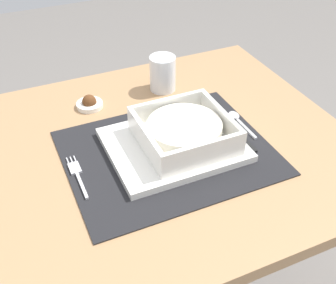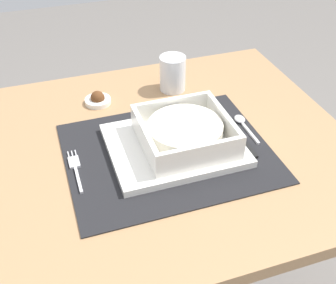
% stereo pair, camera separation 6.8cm
% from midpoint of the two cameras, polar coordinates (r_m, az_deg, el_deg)
% --- Properties ---
extents(dining_table, '(0.89, 0.73, 0.74)m').
position_cam_midpoint_polar(dining_table, '(1.01, -4.20, -5.80)').
color(dining_table, '#A37A51').
rests_on(dining_table, ground).
extents(placemat, '(0.43, 0.35, 0.00)m').
position_cam_midpoint_polar(placemat, '(0.92, -2.13, -1.47)').
color(placemat, black).
rests_on(placemat, dining_table).
extents(serving_plate, '(0.28, 0.23, 0.02)m').
position_cam_midpoint_polar(serving_plate, '(0.92, -1.38, -0.42)').
color(serving_plate, white).
rests_on(serving_plate, placemat).
extents(porridge_bowl, '(0.19, 0.19, 0.06)m').
position_cam_midpoint_polar(porridge_bowl, '(0.91, 0.03, 1.29)').
color(porridge_bowl, white).
rests_on(porridge_bowl, serving_plate).
extents(fork, '(0.02, 0.13, 0.00)m').
position_cam_midpoint_polar(fork, '(0.89, -14.26, -4.12)').
color(fork, silver).
rests_on(fork, placemat).
extents(spoon, '(0.02, 0.11, 0.01)m').
position_cam_midpoint_polar(spoon, '(1.02, 7.21, 3.15)').
color(spoon, silver).
rests_on(spoon, placemat).
extents(butter_knife, '(0.01, 0.14, 0.01)m').
position_cam_midpoint_polar(butter_knife, '(0.96, 7.63, 0.63)').
color(butter_knife, black).
rests_on(butter_knife, placemat).
extents(bread_knife, '(0.01, 0.14, 0.01)m').
position_cam_midpoint_polar(bread_knife, '(0.97, 5.61, 1.03)').
color(bread_knife, '#59331E').
rests_on(bread_knife, placemat).
extents(drinking_glass, '(0.07, 0.07, 0.09)m').
position_cam_midpoint_polar(drinking_glass, '(1.12, -2.49, 8.85)').
color(drinking_glass, white).
rests_on(drinking_glass, dining_table).
extents(condiment_saucer, '(0.06, 0.06, 0.04)m').
position_cam_midpoint_polar(condiment_saucer, '(1.08, -12.23, 5.01)').
color(condiment_saucer, white).
rests_on(condiment_saucer, dining_table).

